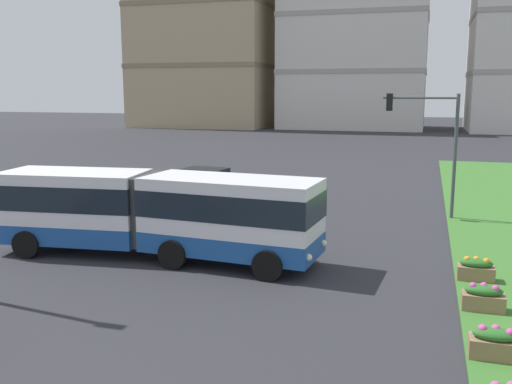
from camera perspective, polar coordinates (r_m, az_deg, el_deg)
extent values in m
cube|color=white|center=(19.58, -2.50, -2.31)|extent=(6.19, 2.99, 2.55)
cube|color=#1E519E|center=(19.80, -2.48, -4.92)|extent=(6.21, 3.01, 0.70)
cube|color=#19232D|center=(19.49, -2.51, -1.09)|extent=(6.23, 3.03, 0.90)
cube|color=white|center=(22.22, -17.54, -1.28)|extent=(5.43, 3.03, 2.55)
cube|color=#1E519E|center=(22.41, -17.41, -3.60)|extent=(5.45, 3.05, 0.70)
cube|color=#19232D|center=(22.14, -17.59, -0.20)|extent=(5.48, 3.07, 0.90)
cylinder|color=#383838|center=(20.95, -10.03, -1.63)|extent=(2.40, 2.40, 2.45)
cylinder|color=black|center=(20.39, 3.61, -5.36)|extent=(1.02, 0.36, 1.00)
cylinder|color=black|center=(18.12, 1.17, -7.33)|extent=(1.02, 0.36, 1.00)
cylinder|color=black|center=(21.63, -5.02, -4.48)|extent=(1.02, 0.36, 1.00)
cylinder|color=black|center=(19.50, -8.30, -6.17)|extent=(1.02, 0.36, 1.00)
cylinder|color=black|center=(24.16, -18.72, -3.43)|extent=(1.02, 0.38, 1.00)
cylinder|color=black|center=(22.09, -21.88, -4.87)|extent=(1.02, 0.38, 1.00)
sphere|color=#F9EFC6|center=(19.66, 6.71, -5.09)|extent=(0.24, 0.24, 0.24)
sphere|color=#F9EFC6|center=(17.99, 5.24, -6.50)|extent=(0.24, 0.24, 0.24)
cube|color=black|center=(32.59, -4.83, 0.61)|extent=(4.58, 2.30, 0.80)
cube|color=black|center=(32.55, -5.09, 1.84)|extent=(2.55, 1.94, 0.60)
cylinder|color=black|center=(32.77, -1.77, 0.23)|extent=(0.66, 0.29, 0.64)
cylinder|color=black|center=(31.17, -3.17, -0.29)|extent=(0.66, 0.29, 0.64)
cylinder|color=black|center=(34.13, -6.34, 0.57)|extent=(0.66, 0.29, 0.64)
cylinder|color=black|center=(32.60, -7.90, 0.08)|extent=(0.66, 0.29, 0.64)
cube|color=#937051|center=(14.15, 22.66, -14.14)|extent=(1.10, 0.56, 0.44)
ellipsoid|color=#2D6B28|center=(14.03, 22.75, -12.94)|extent=(0.99, 0.50, 0.28)
sphere|color=#D14C99|center=(13.96, 21.61, -12.53)|extent=(0.20, 0.20, 0.20)
sphere|color=#D14C99|center=(14.07, 22.75, -12.44)|extent=(0.20, 0.20, 0.20)
sphere|color=#D14C99|center=(13.97, 23.97, -12.68)|extent=(0.20, 0.20, 0.20)
cube|color=#937051|center=(16.88, 21.65, -10.11)|extent=(1.10, 0.56, 0.44)
ellipsoid|color=#2D6B28|center=(16.77, 21.72, -9.08)|extent=(0.99, 0.50, 0.28)
sphere|color=#D14C99|center=(16.72, 20.78, -8.73)|extent=(0.20, 0.20, 0.20)
sphere|color=#D14C99|center=(16.82, 21.72, -8.67)|extent=(0.20, 0.20, 0.20)
sphere|color=#D14C99|center=(16.72, 22.73, -8.86)|extent=(0.20, 0.20, 0.20)
cube|color=#937051|center=(19.33, 21.01, -7.52)|extent=(1.10, 0.56, 0.44)
ellipsoid|color=#2D6B28|center=(19.24, 21.07, -6.61)|extent=(0.99, 0.50, 0.28)
sphere|color=orange|center=(19.19, 20.25, -6.29)|extent=(0.20, 0.20, 0.20)
sphere|color=orange|center=(19.29, 21.07, -6.26)|extent=(0.20, 0.20, 0.20)
sphere|color=orange|center=(19.18, 21.94, -6.40)|extent=(0.20, 0.20, 0.20)
cylinder|color=#474C51|center=(27.76, 19.17, 3.25)|extent=(0.16, 0.16, 5.78)
cylinder|color=#474C51|center=(27.57, 16.01, 8.99)|extent=(3.32, 0.10, 0.10)
cube|color=black|center=(27.63, 13.15, 8.70)|extent=(0.28, 0.28, 0.80)
sphere|color=red|center=(27.62, 13.17, 9.22)|extent=(0.16, 0.16, 0.16)
sphere|color=yellow|center=(27.63, 13.15, 8.68)|extent=(0.16, 0.16, 0.16)
sphere|color=green|center=(27.63, 13.12, 8.14)|extent=(0.16, 0.16, 0.16)
cube|color=#85765B|center=(98.08, -4.92, 12.28)|extent=(21.94, 17.53, 0.70)
cube|color=#85765B|center=(98.90, -5.00, 17.73)|extent=(21.94, 17.53, 0.70)
cube|color=#A4A099|center=(93.81, 9.72, 11.65)|extent=(22.08, 15.69, 0.70)
cube|color=#A4A099|center=(94.43, 9.88, 16.73)|extent=(22.08, 15.69, 0.70)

